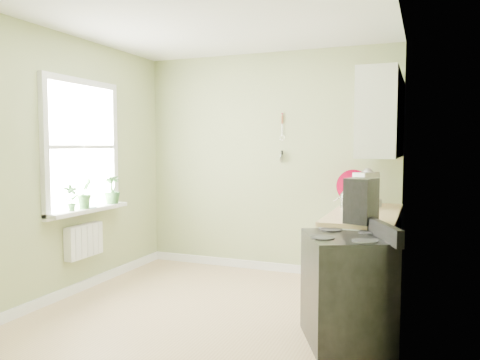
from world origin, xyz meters
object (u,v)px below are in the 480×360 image
at_px(stand_mixer, 366,191).
at_px(kettle, 345,199).
at_px(coffee_maker, 361,202).
at_px(stove, 346,288).

relative_size(stand_mixer, kettle, 2.37).
bearing_deg(kettle, coffee_maker, -73.45).
height_order(stove, stand_mixer, stand_mixer).
xyz_separation_m(stove, stand_mixer, (-0.02, 1.41, 0.65)).
relative_size(stove, stand_mixer, 2.38).
distance_m(kettle, coffee_maker, 1.00).
xyz_separation_m(kettle, coffee_maker, (0.28, -0.96, 0.09)).
bearing_deg(stove, coffee_maker, 80.49).
bearing_deg(kettle, stand_mixer, 29.76).
bearing_deg(kettle, stove, -80.03).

